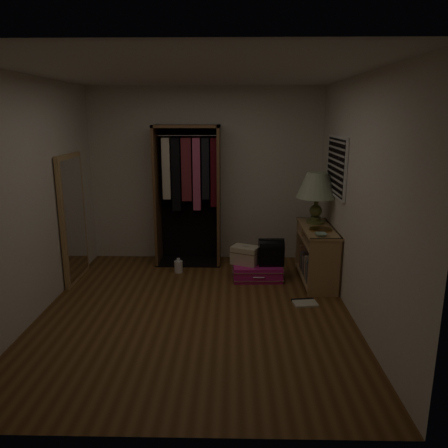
{
  "coord_description": "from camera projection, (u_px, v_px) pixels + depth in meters",
  "views": [
    {
      "loc": [
        0.42,
        -4.58,
        2.18
      ],
      "look_at": [
        0.3,
        0.95,
        0.8
      ],
      "focal_mm": 35.0,
      "sensor_mm": 36.0,
      "label": 1
    }
  ],
  "objects": [
    {
      "name": "console_bookshelf",
      "position": [
        316.0,
        252.0,
        5.85
      ],
      "size": [
        0.42,
        1.12,
        0.75
      ],
      "color": "#A88051",
      "rests_on": "ground"
    },
    {
      "name": "black_bag",
      "position": [
        271.0,
        251.0,
        5.9
      ],
      "size": [
        0.35,
        0.23,
        0.37
      ],
      "rotation": [
        0.0,
        0.0,
        0.03
      ],
      "color": "black",
      "rests_on": "pink_suitcase"
    },
    {
      "name": "white_jug",
      "position": [
        179.0,
        266.0,
        6.22
      ],
      "size": [
        0.14,
        0.14,
        0.21
      ],
      "rotation": [
        0.0,
        0.0,
        -0.17
      ],
      "color": "white",
      "rests_on": "ground"
    },
    {
      "name": "floor_mirror",
      "position": [
        73.0,
        219.0,
        5.78
      ],
      "size": [
        0.06,
        0.8,
        1.7
      ],
      "color": "tan",
      "rests_on": "ground"
    },
    {
      "name": "brass_tray",
      "position": [
        320.0,
        229.0,
        5.59
      ],
      "size": [
        0.34,
        0.34,
        0.02
      ],
      "rotation": [
        0.0,
        0.0,
        0.17
      ],
      "color": "#AE8443",
      "rests_on": "console_bookshelf"
    },
    {
      "name": "ground",
      "position": [
        196.0,
        312.0,
        4.98
      ],
      "size": [
        4.0,
        4.0,
        0.0
      ],
      "primitive_type": "plane",
      "color": "brown",
      "rests_on": "ground"
    },
    {
      "name": "floor_book",
      "position": [
        304.0,
        302.0,
        5.2
      ],
      "size": [
        0.31,
        0.26,
        0.03
      ],
      "rotation": [
        0.0,
        0.0,
        0.14
      ],
      "color": "beige",
      "rests_on": "ground"
    },
    {
      "name": "table_lamp",
      "position": [
        317.0,
        186.0,
        5.84
      ],
      "size": [
        0.7,
        0.7,
        0.69
      ],
      "rotation": [
        0.0,
        0.0,
        -0.33
      ],
      "color": "#535B2C",
      "rests_on": "console_bookshelf"
    },
    {
      "name": "open_wardrobe",
      "position": [
        189.0,
        183.0,
        6.41
      ],
      "size": [
        0.95,
        0.5,
        2.05
      ],
      "color": "brown",
      "rests_on": "ground"
    },
    {
      "name": "train_case",
      "position": [
        245.0,
        255.0,
        5.95
      ],
      "size": [
        0.43,
        0.38,
        0.26
      ],
      "rotation": [
        0.0,
        0.0,
        -0.43
      ],
      "color": "beige",
      "rests_on": "pink_suitcase"
    },
    {
      "name": "ceramic_bowl",
      "position": [
        321.0,
        235.0,
        5.31
      ],
      "size": [
        0.15,
        0.15,
        0.04
      ],
      "primitive_type": "imported",
      "rotation": [
        0.0,
        0.0,
        0.02
      ],
      "color": "#9BBAA2",
      "rests_on": "console_bookshelf"
    },
    {
      "name": "room_walls",
      "position": [
        201.0,
        181.0,
        4.66
      ],
      "size": [
        3.52,
        4.02,
        2.6
      ],
      "color": "beige",
      "rests_on": "ground"
    },
    {
      "name": "pink_suitcase",
      "position": [
        257.0,
        271.0,
        5.98
      ],
      "size": [
        0.69,
        0.51,
        0.21
      ],
      "rotation": [
        0.0,
        0.0,
        0.04
      ],
      "color": "#C41877",
      "rests_on": "ground"
    }
  ]
}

